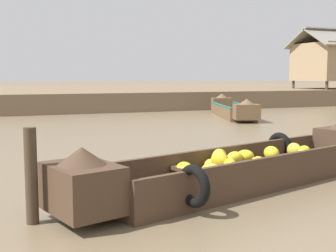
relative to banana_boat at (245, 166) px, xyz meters
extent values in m
plane|color=#726047|center=(-1.39, 5.20, -0.30)|extent=(300.00, 300.00, 0.00)
cube|color=#756047|center=(-1.39, 23.68, 0.15)|extent=(160.00, 20.00, 0.90)
cube|color=#473323|center=(0.01, 0.00, -0.24)|extent=(4.90, 2.40, 0.12)
cube|color=#473323|center=(-0.13, 0.48, 0.02)|extent=(4.62, 1.42, 0.40)
cube|color=#473323|center=(0.15, -0.49, 0.02)|extent=(4.62, 1.42, 0.40)
cube|color=#473323|center=(-2.61, -0.77, 0.09)|extent=(0.92, 1.09, 0.54)
cone|color=#473323|center=(-2.61, -0.77, 0.46)|extent=(0.69, 0.69, 0.20)
cube|color=#473323|center=(-0.97, -0.29, 0.04)|extent=(0.47, 1.00, 0.05)
torus|color=black|center=(1.38, 1.05, 0.06)|extent=(0.26, 0.53, 0.52)
torus|color=black|center=(-1.35, -1.06, 0.06)|extent=(0.26, 0.53, 0.52)
ellipsoid|color=yellow|center=(-1.02, -0.02, 0.03)|extent=(0.31, 0.34, 0.23)
ellipsoid|color=yellow|center=(0.21, 0.35, 0.08)|extent=(0.37, 0.37, 0.20)
ellipsoid|color=gold|center=(-0.75, -0.36, 0.06)|extent=(0.36, 0.40, 0.21)
ellipsoid|color=gold|center=(1.21, 0.41, 0.10)|extent=(0.23, 0.30, 0.25)
ellipsoid|color=yellow|center=(1.29, 0.24, 0.08)|extent=(0.27, 0.24, 0.24)
ellipsoid|color=gold|center=(-0.35, 0.17, 0.12)|extent=(0.35, 0.35, 0.27)
ellipsoid|color=yellow|center=(0.59, 0.18, 0.13)|extent=(0.23, 0.31, 0.23)
ellipsoid|color=yellow|center=(-0.41, 0.00, 0.11)|extent=(0.24, 0.34, 0.23)
ellipsoid|color=yellow|center=(-0.48, -0.06, 0.14)|extent=(0.28, 0.33, 0.27)
ellipsoid|color=gold|center=(-0.50, 0.13, 0.03)|extent=(0.36, 0.36, 0.18)
ellipsoid|color=yellow|center=(0.00, 0.31, 0.07)|extent=(0.27, 0.20, 0.20)
ellipsoid|color=yellow|center=(-0.39, -0.23, 0.08)|extent=(0.29, 0.33, 0.22)
ellipsoid|color=yellow|center=(0.04, -0.29, 0.08)|extent=(0.34, 0.34, 0.24)
cube|color=brown|center=(5.55, 10.05, -0.24)|extent=(2.25, 4.24, 0.12)
cube|color=brown|center=(6.01, 9.91, -0.01)|extent=(1.33, 3.95, 0.34)
cube|color=brown|center=(5.09, 10.20, -0.01)|extent=(1.33, 3.95, 0.34)
cube|color=#196B60|center=(6.01, 9.91, 0.19)|extent=(1.35, 3.96, 0.05)
cube|color=#196B60|center=(5.09, 10.20, 0.19)|extent=(1.35, 3.96, 0.05)
cube|color=brown|center=(4.83, 7.80, 0.09)|extent=(1.03, 0.85, 0.55)
cone|color=brown|center=(4.83, 7.80, 0.47)|extent=(0.70, 0.70, 0.20)
cube|color=brown|center=(6.27, 12.31, 0.09)|extent=(1.03, 0.85, 0.55)
cone|color=brown|center=(6.27, 12.31, 0.47)|extent=(0.70, 0.70, 0.20)
cube|color=brown|center=(5.82, 10.89, 0.01)|extent=(0.95, 0.48, 0.05)
cylinder|color=#4C3826|center=(14.22, 14.44, 0.84)|extent=(0.16, 0.16, 0.49)
cylinder|color=#4C3826|center=(14.22, 17.46, 0.84)|extent=(0.16, 0.16, 0.49)
cylinder|color=#4C3826|center=(16.92, 17.46, 0.84)|extent=(0.16, 0.16, 0.49)
cube|color=#9E8460|center=(15.57, 15.95, 2.22)|extent=(3.10, 3.42, 2.26)
cube|color=gray|center=(15.57, 16.81, 3.68)|extent=(3.80, 2.19, 1.21)
cylinder|color=#423323|center=(-3.16, -0.64, 0.25)|extent=(0.14, 0.14, 1.09)
camera|label=1|loc=(-3.49, -5.65, 1.35)|focal=46.87mm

